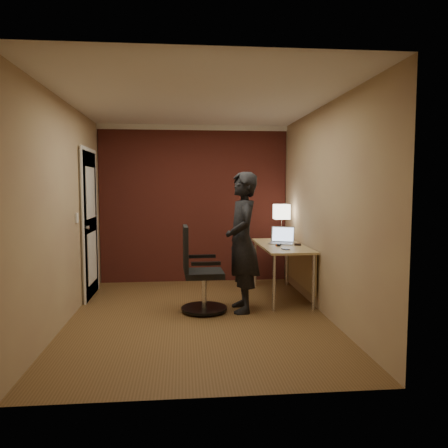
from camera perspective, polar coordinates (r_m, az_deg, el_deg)
The scene contains 9 objects.
room at distance 6.61m, azimuth -6.21°, elevation 3.46°, with size 4.00×4.00×4.00m.
desk at distance 6.14m, azimuth 8.19°, elevation -3.87°, with size 0.60×1.50×0.73m.
desk_lamp at distance 6.62m, azimuth 7.53°, elevation 1.53°, with size 0.22×0.22×0.54m.
laptop at distance 6.24m, azimuth 7.57°, elevation -1.94°, with size 0.41×0.37×0.23m.
mouse at distance 5.97m, azimuth 7.13°, elevation -2.71°, with size 0.06×0.10×0.03m, color black.
phone at distance 5.66m, azimuth 8.02°, elevation -3.27°, with size 0.06×0.12×0.01m, color black.
wallet at distance 6.08m, azimuth 9.60°, elevation -2.65°, with size 0.09×0.11×0.02m, color black.
office_chair at distance 5.37m, azimuth -3.33°, elevation -6.66°, with size 0.56×0.59×1.04m.
person at distance 5.35m, azimuth 2.40°, elevation -2.38°, with size 0.62×0.41×1.71m, color black.
Camera 1 is at (-0.18, -5.06, 1.55)m, focal length 35.00 mm.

